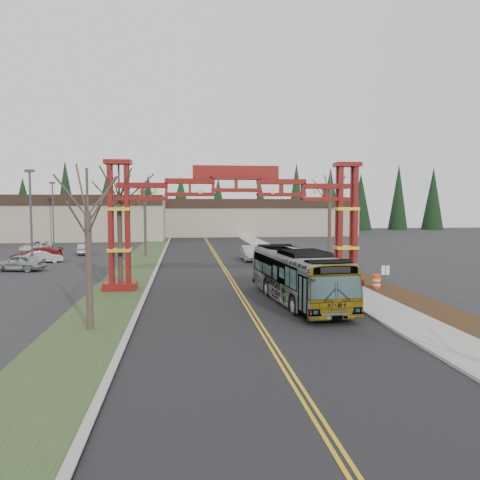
{
  "coord_description": "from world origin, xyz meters",
  "views": [
    {
      "loc": [
        -3.57,
        -14.51,
        5.86
      ],
      "look_at": [
        -0.32,
        12.95,
        3.79
      ],
      "focal_mm": 35.0,
      "sensor_mm": 36.0,
      "label": 1
    }
  ],
  "objects": [
    {
      "name": "bare_tree_median_far",
      "position": [
        -8.0,
        38.93,
        5.87
      ],
      "size": [
        3.12,
        3.12,
        7.97
      ],
      "color": "#382D26",
      "rests_on": "ground"
    },
    {
      "name": "bare_tree_median_near",
      "position": [
        -8.0,
        7.66,
        5.45
      ],
      "size": [
        3.14,
        3.14,
        7.56
      ],
      "color": "#382D26",
      "rests_on": "ground"
    },
    {
      "name": "conifer_treeline",
      "position": [
        0.25,
        92.0,
        6.49
      ],
      "size": [
        116.1,
        5.6,
        13.0
      ],
      "color": "black",
      "rests_on": "ground"
    },
    {
      "name": "lane_line_right",
      "position": [
        0.12,
        25.0,
        0.03
      ],
      "size": [
        0.12,
        100.0,
        0.01
      ],
      "primitive_type": "cube",
      "color": "gold",
      "rests_on": "road"
    },
    {
      "name": "road",
      "position": [
        0.0,
        25.0,
        0.01
      ],
      "size": [
        12.0,
        110.0,
        0.02
      ],
      "primitive_type": "cube",
      "color": "black",
      "rests_on": "ground"
    },
    {
      "name": "street_sign",
      "position": [
        8.86,
        13.15,
        1.51
      ],
      "size": [
        0.47,
        0.13,
        2.09
      ],
      "color": "#3F3F44",
      "rests_on": "ground"
    },
    {
      "name": "retail_building_east",
      "position": [
        10.0,
        79.95,
        3.51
      ],
      "size": [
        38.0,
        20.3,
        7.0
      ],
      "color": "tan",
      "rests_on": "ground"
    },
    {
      "name": "barrel_north",
      "position": [
        9.77,
        22.27,
        0.55
      ],
      "size": [
        0.6,
        0.6,
        1.11
      ],
      "color": "#F7440D",
      "rests_on": "ground"
    },
    {
      "name": "barrel_mid",
      "position": [
        9.53,
        19.97,
        0.55
      ],
      "size": [
        0.59,
        0.59,
        1.09
      ],
      "color": "#F7440D",
      "rests_on": "ground"
    },
    {
      "name": "lane_line_left",
      "position": [
        -0.12,
        25.0,
        0.03
      ],
      "size": [
        0.12,
        100.0,
        0.01
      ],
      "primitive_type": "cube",
      "color": "gold",
      "rests_on": "road"
    },
    {
      "name": "barrel_south",
      "position": [
        9.58,
        16.21,
        0.53
      ],
      "size": [
        0.57,
        0.57,
        1.06
      ],
      "color": "#F7440D",
      "rests_on": "ground"
    },
    {
      "name": "parked_car_mid_a",
      "position": [
        -18.79,
        35.45,
        0.75
      ],
      "size": [
        5.56,
        3.69,
        1.5
      ],
      "primitive_type": "imported",
      "rotation": [
        0.0,
        0.0,
        5.05
      ],
      "color": "maroon",
      "rests_on": "ground"
    },
    {
      "name": "retail_building_west",
      "position": [
        -30.0,
        71.96,
        3.76
      ],
      "size": [
        46.0,
        22.3,
        7.5
      ],
      "color": "tan",
      "rests_on": "ground"
    },
    {
      "name": "light_pole_far",
      "position": [
        -22.68,
        56.53,
        5.34
      ],
      "size": [
        0.8,
        0.4,
        9.23
      ],
      "color": "#3F3F44",
      "rests_on": "ground"
    },
    {
      "name": "bare_tree_median_mid",
      "position": [
        -8.0,
        18.22,
        6.46
      ],
      "size": [
        3.34,
        3.34,
        8.71
      ],
      "color": "#382D26",
      "rests_on": "ground"
    },
    {
      "name": "light_pole_near",
      "position": [
        -17.37,
        29.64,
        5.24
      ],
      "size": [
        0.79,
        0.39,
        9.06
      ],
      "color": "#3F3F44",
      "rests_on": "ground"
    },
    {
      "name": "bare_tree_right_far",
      "position": [
        10.0,
        28.22,
        6.69
      ],
      "size": [
        3.35,
        3.35,
        8.95
      ],
      "color": "#382D26",
      "rests_on": "ground"
    },
    {
      "name": "parked_car_far_a",
      "position": [
        -15.48,
        42.62,
        0.63
      ],
      "size": [
        1.84,
        3.99,
        1.27
      ],
      "primitive_type": "imported",
      "rotation": [
        0.0,
        0.0,
        3.27
      ],
      "color": "#AFAFB7",
      "rests_on": "ground"
    },
    {
      "name": "grass_median",
      "position": [
        -8.0,
        25.0,
        0.04
      ],
      "size": [
        4.0,
        110.0,
        0.08
      ],
      "primitive_type": "cube",
      "color": "#2A4020",
      "rests_on": "ground"
    },
    {
      "name": "curb_right",
      "position": [
        6.15,
        25.0,
        0.07
      ],
      "size": [
        0.3,
        110.0,
        0.15
      ],
      "primitive_type": "cube",
      "color": "#969691",
      "rests_on": "ground"
    },
    {
      "name": "parked_car_near_b",
      "position": [
        -17.94,
        34.77,
        0.62
      ],
      "size": [
        3.99,
        2.43,
        1.24
      ],
      "primitive_type": "imported",
      "rotation": [
        0.0,
        0.0,
        1.89
      ],
      "color": "white",
      "rests_on": "ground"
    },
    {
      "name": "ground",
      "position": [
        0.0,
        0.0,
        0.0
      ],
      "size": [
        200.0,
        200.0,
        0.0
      ],
      "primitive_type": "plane",
      "color": "black",
      "rests_on": "ground"
    },
    {
      "name": "landscape_strip",
      "position": [
        10.2,
        10.0,
        0.06
      ],
      "size": [
        2.6,
        50.0,
        0.12
      ],
      "primitive_type": "cube",
      "color": "#321E10",
      "rests_on": "ground"
    },
    {
      "name": "gateway_arch",
      "position": [
        0.0,
        18.0,
        5.98
      ],
      "size": [
        18.2,
        1.6,
        8.9
      ],
      "color": "#590E0B",
      "rests_on": "ground"
    },
    {
      "name": "silver_sedan",
      "position": [
        3.3,
        34.23,
        0.78
      ],
      "size": [
        1.76,
        4.79,
        1.57
      ],
      "primitive_type": "imported",
      "rotation": [
        0.0,
        0.0,
        0.02
      ],
      "color": "#A5A8AD",
      "rests_on": "ground"
    },
    {
      "name": "transit_bus",
      "position": [
        3.13,
        12.68,
        1.62
      ],
      "size": [
        3.8,
        11.85,
        3.24
      ],
      "primitive_type": "imported",
      "rotation": [
        0.0,
        0.0,
        0.09
      ],
      "color": "#B9BBC1",
      "rests_on": "ground"
    },
    {
      "name": "curb_left",
      "position": [
        -6.15,
        25.0,
        0.07
      ],
      "size": [
        0.3,
        110.0,
        0.15
      ],
      "primitive_type": "cube",
      "color": "#969691",
      "rests_on": "ground"
    },
    {
      "name": "sidewalk_right",
      "position": [
        7.6,
        25.0,
        0.08
      ],
      "size": [
        2.6,
        110.0,
        0.14
      ],
      "primitive_type": "cube",
      "color": "gray",
      "rests_on": "ground"
    },
    {
      "name": "parked_car_far_b",
      "position": [
        -21.56,
        44.75,
        0.76
      ],
      "size": [
        2.96,
        5.67,
        1.52
      ],
      "primitive_type": "imported",
      "rotation": [
        0.0,
        0.0,
        -0.08
      ],
      "color": "silver",
      "rests_on": "ground"
    },
    {
      "name": "parked_car_near_a",
      "position": [
        -18.21,
        28.82,
        0.75
      ],
      "size": [
        4.69,
        2.67,
        1.5
      ],
      "primitive_type": "imported",
      "rotation": [
        0.0,
        0.0,
        4.5
      ],
      "color": "#9EA3A6",
      "rests_on": "ground"
    }
  ]
}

